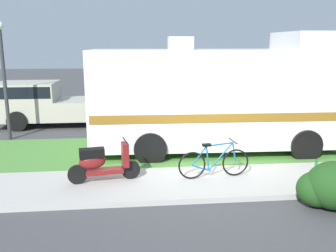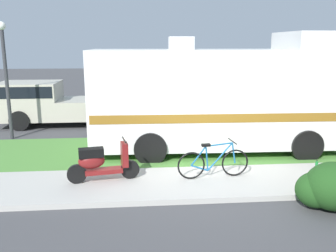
{
  "view_description": "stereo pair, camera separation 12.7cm",
  "coord_description": "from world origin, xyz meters",
  "px_view_note": "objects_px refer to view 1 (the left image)",
  "views": [
    {
      "loc": [
        -1.67,
        -9.1,
        3.25
      ],
      "look_at": [
        -0.7,
        0.3,
        1.1
      ],
      "focal_mm": 39.07,
      "sensor_mm": 36.0,
      "label": 1
    },
    {
      "loc": [
        -1.54,
        -9.11,
        3.25
      ],
      "look_at": [
        -0.7,
        0.3,
        1.1
      ],
      "focal_mm": 39.07,
      "sensor_mm": 36.0,
      "label": 2
    }
  ],
  "objects_px": {
    "motorhome_rv": "(221,96)",
    "street_lamp_post": "(3,69)",
    "pickup_truck_near": "(50,102)",
    "bottle_green": "(316,165)",
    "scooter": "(101,162)",
    "bicycle": "(214,162)"
  },
  "relations": [
    {
      "from": "bottle_green",
      "to": "street_lamp_post",
      "type": "xyz_separation_m",
      "value": [
        -8.84,
        4.29,
        2.19
      ]
    },
    {
      "from": "scooter",
      "to": "street_lamp_post",
      "type": "bearing_deg",
      "value": 127.04
    },
    {
      "from": "bicycle",
      "to": "bottle_green",
      "type": "xyz_separation_m",
      "value": [
        2.73,
        0.33,
        -0.27
      ]
    },
    {
      "from": "pickup_truck_near",
      "to": "bicycle",
      "type": "bearing_deg",
      "value": -52.9
    },
    {
      "from": "scooter",
      "to": "street_lamp_post",
      "type": "xyz_separation_m",
      "value": [
        -3.47,
        4.6,
        1.83
      ]
    },
    {
      "from": "motorhome_rv",
      "to": "pickup_truck_near",
      "type": "bearing_deg",
      "value": 144.33
    },
    {
      "from": "bicycle",
      "to": "pickup_truck_near",
      "type": "distance_m",
      "value": 8.54
    },
    {
      "from": "scooter",
      "to": "bicycle",
      "type": "height_order",
      "value": "scooter"
    },
    {
      "from": "street_lamp_post",
      "to": "pickup_truck_near",
      "type": "bearing_deg",
      "value": 66.25
    },
    {
      "from": "pickup_truck_near",
      "to": "street_lamp_post",
      "type": "height_order",
      "value": "street_lamp_post"
    },
    {
      "from": "pickup_truck_near",
      "to": "bottle_green",
      "type": "xyz_separation_m",
      "value": [
        7.88,
        -6.48,
        -0.71
      ]
    },
    {
      "from": "motorhome_rv",
      "to": "bottle_green",
      "type": "bearing_deg",
      "value": -48.6
    },
    {
      "from": "scooter",
      "to": "bottle_green",
      "type": "bearing_deg",
      "value": 3.37
    },
    {
      "from": "scooter",
      "to": "pickup_truck_near",
      "type": "relative_size",
      "value": 0.32
    },
    {
      "from": "motorhome_rv",
      "to": "pickup_truck_near",
      "type": "xyz_separation_m",
      "value": [
        -5.9,
        4.24,
        -0.76
      ]
    },
    {
      "from": "motorhome_rv",
      "to": "street_lamp_post",
      "type": "bearing_deg",
      "value": 163.38
    },
    {
      "from": "pickup_truck_near",
      "to": "street_lamp_post",
      "type": "relative_size",
      "value": 1.31
    },
    {
      "from": "pickup_truck_near",
      "to": "street_lamp_post",
      "type": "bearing_deg",
      "value": -113.75
    },
    {
      "from": "motorhome_rv",
      "to": "scooter",
      "type": "distance_m",
      "value": 4.39
    },
    {
      "from": "motorhome_rv",
      "to": "bicycle",
      "type": "distance_m",
      "value": 2.93
    },
    {
      "from": "motorhome_rv",
      "to": "street_lamp_post",
      "type": "distance_m",
      "value": 7.2
    },
    {
      "from": "scooter",
      "to": "pickup_truck_near",
      "type": "distance_m",
      "value": 7.25
    }
  ]
}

